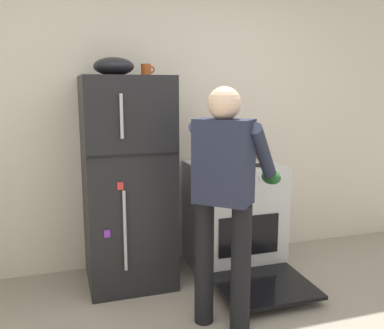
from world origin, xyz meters
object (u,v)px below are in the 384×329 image
(refrigerator, at_px, (127,182))
(person_cook, at_px, (225,187))
(red_pot, at_px, (219,158))
(mixing_bowl, at_px, (114,66))
(stove_range, at_px, (234,217))
(coffee_mug, at_px, (146,70))
(pepper_mill, at_px, (256,148))

(refrigerator, bearing_deg, person_cook, -60.15)
(refrigerator, xyz_separation_m, red_pot, (0.78, -0.05, 0.16))
(mixing_bowl, bearing_deg, stove_range, -1.03)
(coffee_mug, distance_m, pepper_mill, 1.27)
(red_pot, bearing_deg, refrigerator, 176.33)
(refrigerator, xyz_separation_m, stove_range, (0.94, -0.02, -0.38))
(refrigerator, xyz_separation_m, pepper_mill, (1.24, 0.20, 0.19))
(stove_range, relative_size, person_cook, 0.77)
(red_pot, xyz_separation_m, mixing_bowl, (-0.86, 0.05, 0.75))
(stove_range, distance_m, coffee_mug, 1.48)
(pepper_mill, bearing_deg, stove_range, -143.97)
(person_cook, height_order, mixing_bowl, mixing_bowl)
(refrigerator, xyz_separation_m, coffee_mug, (0.18, 0.05, 0.89))
(mixing_bowl, bearing_deg, coffee_mug, 10.78)
(refrigerator, height_order, person_cook, refrigerator)
(refrigerator, xyz_separation_m, mixing_bowl, (-0.08, 0.00, 0.91))
(refrigerator, distance_m, red_pot, 0.79)
(coffee_mug, bearing_deg, pepper_mill, 8.11)
(refrigerator, relative_size, coffee_mug, 15.00)
(refrigerator, bearing_deg, pepper_mill, 9.21)
(red_pot, distance_m, coffee_mug, 0.94)
(stove_range, height_order, coffee_mug, coffee_mug)
(red_pot, distance_m, pepper_mill, 0.52)
(refrigerator, distance_m, stove_range, 1.01)
(person_cook, relative_size, red_pot, 4.65)
(stove_range, bearing_deg, mixing_bowl, 178.97)
(stove_range, relative_size, coffee_mug, 11.06)
(red_pot, relative_size, pepper_mill, 1.85)
(stove_range, xyz_separation_m, mixing_bowl, (-1.02, 0.02, 1.29))
(pepper_mill, bearing_deg, refrigerator, -170.79)
(refrigerator, distance_m, pepper_mill, 1.27)
(refrigerator, height_order, pepper_mill, refrigerator)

